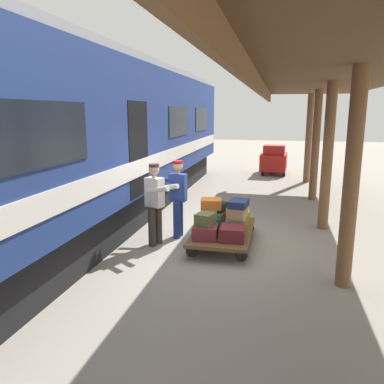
{
  "coord_description": "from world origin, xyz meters",
  "views": [
    {
      "loc": [
        -0.95,
        7.63,
        2.74
      ],
      "look_at": [
        0.72,
        0.35,
        1.15
      ],
      "focal_mm": 35.56,
      "sensor_mm": 36.0,
      "label": 1
    }
  ],
  "objects": [
    {
      "name": "suitcase_black_hardshell",
      "position": [
        0.37,
        -0.58,
        0.62
      ],
      "size": [
        0.46,
        0.61,
        0.19
      ],
      "primitive_type": "cube",
      "rotation": [
        0.0,
        0.0,
        -0.2
      ],
      "color": "black",
      "rests_on": "suitcase_brown_leather"
    },
    {
      "name": "suitcase_orange_carryall",
      "position": [
        0.38,
        0.06,
        0.86
      ],
      "size": [
        0.48,
        0.46,
        0.2
      ],
      "primitive_type": "cube",
      "rotation": [
        0.0,
        0.0,
        0.16
      ],
      "color": "#CC6B23",
      "rests_on": "suitcase_cream_canvas"
    },
    {
      "name": "suitcase_cream_canvas",
      "position": [
        0.41,
        0.06,
        0.67
      ],
      "size": [
        0.38,
        0.45,
        0.19
      ],
      "primitive_type": "cube",
      "rotation": [
        0.0,
        0.0,
        0.18
      ],
      "color": "beige",
      "rests_on": "suitcase_teal_softside"
    },
    {
      "name": "suitcase_brown_leather",
      "position": [
        0.38,
        -0.55,
        0.41
      ],
      "size": [
        0.48,
        0.61,
        0.22
      ],
      "primitive_type": "cube",
      "rotation": [
        0.0,
        0.0,
        -0.11
      ],
      "color": "brown",
      "rests_on": "luggage_cart"
    },
    {
      "name": "train_car",
      "position": [
        3.45,
        0.0,
        2.06
      ],
      "size": [
        3.02,
        18.93,
        4.0
      ],
      "color": "navy",
      "rests_on": "ground_plane"
    },
    {
      "name": "suitcase_burgundy_valise",
      "position": [
        0.38,
        0.65,
        0.43
      ],
      "size": [
        0.51,
        0.55,
        0.25
      ],
      "primitive_type": "cube",
      "rotation": [
        0.0,
        0.0,
        0.08
      ],
      "color": "maroon",
      "rests_on": "luggage_cart"
    },
    {
      "name": "suitcase_yellow_case",
      "position": [
        -0.15,
        -0.55,
        0.45
      ],
      "size": [
        0.5,
        0.5,
        0.29
      ],
      "primitive_type": "cube",
      "rotation": [
        0.0,
        0.0,
        0.12
      ],
      "color": "gold",
      "rests_on": "luggage_cart"
    },
    {
      "name": "suitcase_navy_fabric",
      "position": [
        -0.2,
        0.07,
        0.9
      ],
      "size": [
        0.41,
        0.55,
        0.14
      ],
      "primitive_type": "cube",
      "rotation": [
        0.0,
        0.0,
        -0.11
      ],
      "color": "navy",
      "rests_on": "suitcase_tan_vintage"
    },
    {
      "name": "suitcase_olive_duffel",
      "position": [
        0.39,
        0.61,
        0.68
      ],
      "size": [
        0.4,
        0.44,
        0.23
      ],
      "primitive_type": "cube",
      "rotation": [
        0.0,
        0.0,
        -0.24
      ],
      "color": "brown",
      "rests_on": "suitcase_burgundy_valise"
    },
    {
      "name": "baggage_tug",
      "position": [
        -0.74,
        -9.53,
        0.63
      ],
      "size": [
        1.19,
        1.76,
        1.3
      ],
      "color": "#B21E19",
      "rests_on": "ground_plane"
    },
    {
      "name": "suitcase_teal_softside",
      "position": [
        0.38,
        0.05,
        0.44
      ],
      "size": [
        0.47,
        0.54,
        0.27
      ],
      "primitive_type": "cube",
      "rotation": [
        0.0,
        0.0,
        0.12
      ],
      "color": "#1E666B",
      "rests_on": "luggage_cart"
    },
    {
      "name": "porter_in_overalls",
      "position": [
        1.17,
        -0.19,
        0.93
      ],
      "size": [
        0.68,
        0.44,
        1.7
      ],
      "color": "navy",
      "rests_on": "ground_plane"
    },
    {
      "name": "platform_canopy",
      "position": [
        -1.98,
        0.0,
        3.26
      ],
      "size": [
        3.2,
        16.43,
        3.56
      ],
      "color": "brown",
      "rests_on": "ground_plane"
    },
    {
      "name": "suitcase_gray_aluminum",
      "position": [
        -0.15,
        0.05,
        0.45
      ],
      "size": [
        0.45,
        0.49,
        0.29
      ],
      "primitive_type": "cube",
      "rotation": [
        0.0,
        0.0,
        0.08
      ],
      "color": "#9EA0A5",
      "rests_on": "luggage_cart"
    },
    {
      "name": "ground_plane",
      "position": [
        0.0,
        0.0,
        0.0
      ],
      "size": [
        60.0,
        60.0,
        0.0
      ],
      "primitive_type": "plane",
      "color": "gray"
    },
    {
      "name": "luggage_cart",
      "position": [
        0.12,
        0.05,
        0.26
      ],
      "size": [
        1.18,
        2.19,
        0.31
      ],
      "color": "brown",
      "rests_on": "ground_plane"
    },
    {
      "name": "suitcase_maroon_trunk",
      "position": [
        -0.15,
        0.65,
        0.44
      ],
      "size": [
        0.49,
        0.54,
        0.27
      ],
      "primitive_type": "cube",
      "rotation": [
        0.0,
        0.0,
        0.06
      ],
      "color": "maroon",
      "rests_on": "luggage_cart"
    },
    {
      "name": "suitcase_tan_vintage",
      "position": [
        -0.17,
        0.09,
        0.71
      ],
      "size": [
        0.41,
        0.49,
        0.23
      ],
      "primitive_type": "cube",
      "rotation": [
        0.0,
        0.0,
        -0.12
      ],
      "color": "tan",
      "rests_on": "suitcase_gray_aluminum"
    },
    {
      "name": "porter_by_door",
      "position": [
        1.47,
        0.41,
        0.93
      ],
      "size": [
        0.74,
        0.58,
        1.7
      ],
      "color": "#332D28",
      "rests_on": "ground_plane"
    }
  ]
}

